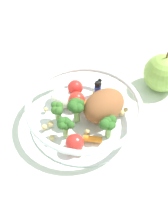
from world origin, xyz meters
The scene contains 3 objects.
ground_plane centered at (0.00, 0.00, 0.00)m, with size 2.40×2.40×0.00m, color silver.
food_container centered at (0.01, 0.00, 0.03)m, with size 0.22×0.22×0.06m.
loose_apple centered at (-0.05, -0.17, 0.04)m, with size 0.08×0.08×0.09m.
Camera 1 is at (-0.22, 0.28, 0.43)m, focal length 45.73 mm.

